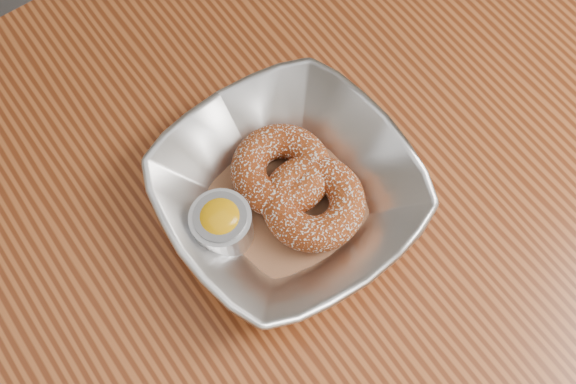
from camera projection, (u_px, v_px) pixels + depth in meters
table at (271, 307)px, 0.68m from camera, size 1.20×0.80×0.75m
serving_bowl at (288, 193)px, 0.60m from camera, size 0.22×0.22×0.05m
parchment at (288, 201)px, 0.61m from camera, size 0.20×0.20×0.00m
donut_back at (281, 170)px, 0.61m from camera, size 0.11×0.11×0.03m
donut_front at (313, 203)px, 0.60m from camera, size 0.11×0.11×0.03m
ramekin at (222, 224)px, 0.58m from camera, size 0.05×0.05×0.05m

